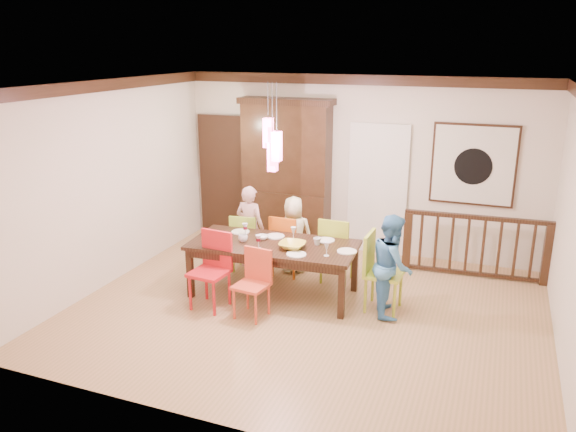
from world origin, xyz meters
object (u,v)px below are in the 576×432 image
(chair_far_left, at_px, (247,238))
(balustrade, at_px, (475,245))
(chair_end_right, at_px, (385,267))
(person_end_right, at_px, (392,265))
(china_hutch, at_px, (286,174))
(dining_table, at_px, (273,249))
(person_far_left, at_px, (250,227))
(person_far_mid, at_px, (294,235))

(chair_far_left, relative_size, balustrade, 0.43)
(chair_end_right, xyz_separation_m, person_end_right, (0.10, -0.06, 0.07))
(chair_far_left, xyz_separation_m, china_hutch, (0.15, 1.31, 0.74))
(dining_table, xyz_separation_m, person_end_right, (1.63, 0.01, -0.01))
(china_hutch, distance_m, balustrade, 3.25)
(balustrade, distance_m, person_far_left, 3.39)
(person_far_left, distance_m, person_far_mid, 0.69)
(chair_far_left, xyz_separation_m, person_end_right, (2.36, -0.67, 0.15))
(dining_table, relative_size, chair_far_left, 2.58)
(balustrade, distance_m, person_far_mid, 2.71)
(china_hutch, distance_m, person_far_left, 1.35)
(person_far_mid, bearing_deg, dining_table, 69.68)
(chair_end_right, xyz_separation_m, china_hutch, (-2.11, 1.92, 0.67))
(chair_far_left, bearing_deg, person_end_right, 156.51)
(china_hutch, bearing_deg, person_far_mid, -63.65)
(dining_table, xyz_separation_m, china_hutch, (-0.58, 1.99, 0.59))
(chair_far_left, bearing_deg, person_far_mid, -171.35)
(dining_table, bearing_deg, chair_far_left, 133.43)
(person_far_mid, bearing_deg, china_hutch, -86.11)
(chair_end_right, relative_size, person_far_mid, 0.88)
(person_end_right, bearing_deg, balustrade, -45.86)
(person_far_left, bearing_deg, person_end_right, 168.28)
(balustrade, height_order, person_end_right, person_end_right)
(china_hutch, height_order, person_far_left, china_hutch)
(dining_table, relative_size, person_far_mid, 1.98)
(dining_table, xyz_separation_m, chair_end_right, (1.53, 0.07, -0.08))
(chair_far_left, distance_m, person_far_mid, 0.73)
(person_far_mid, bearing_deg, person_far_left, -15.39)
(person_end_right, bearing_deg, china_hutch, 31.89)
(dining_table, bearing_deg, china_hutch, 102.79)
(person_far_left, xyz_separation_m, person_end_right, (2.35, -0.79, 0.01))
(person_far_left, height_order, person_far_mid, person_far_left)
(chair_far_left, height_order, person_far_mid, person_far_mid)
(chair_end_right, height_order, china_hutch, china_hutch)
(dining_table, xyz_separation_m, balustrade, (2.56, 1.64, -0.17))
(person_end_right, bearing_deg, chair_end_right, 42.03)
(balustrade, xyz_separation_m, person_far_mid, (-2.60, -0.76, 0.09))
(chair_far_left, bearing_deg, china_hutch, -103.87)
(china_hutch, bearing_deg, chair_far_left, -96.34)
(balustrade, xyz_separation_m, person_end_right, (-0.93, -1.64, 0.17))
(china_hutch, bearing_deg, dining_table, -73.70)
(chair_end_right, bearing_deg, chair_far_left, 76.54)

